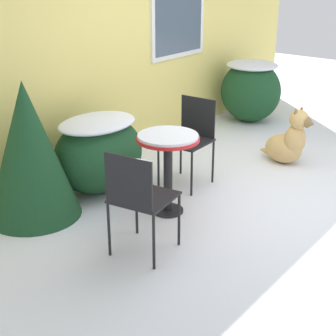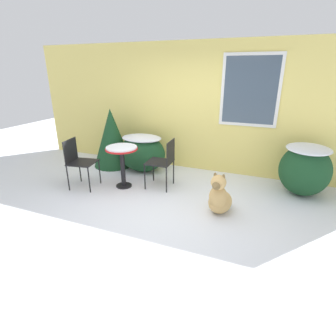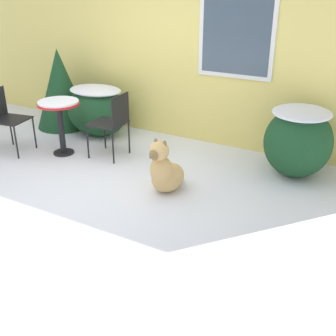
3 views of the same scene
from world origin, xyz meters
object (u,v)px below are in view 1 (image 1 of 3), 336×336
(patio_table, at_px, (168,152))
(dog, at_px, (288,142))
(patio_chair_near_table, at_px, (190,136))
(patio_chair_far_side, at_px, (139,196))

(patio_table, height_order, dog, patio_table)
(patio_chair_near_table, distance_m, patio_chair_far_side, 1.61)
(patio_chair_near_table, xyz_separation_m, dog, (1.20, -0.60, -0.28))
(patio_chair_near_table, bearing_deg, dog, 60.71)
(patio_table, relative_size, dog, 1.12)
(patio_table, height_order, patio_chair_far_side, patio_chair_far_side)
(patio_chair_near_table, xyz_separation_m, patio_chair_far_side, (-1.50, -0.58, 0.00))
(patio_table, bearing_deg, patio_chair_near_table, 20.32)
(patio_table, bearing_deg, patio_chair_far_side, -158.04)
(patio_chair_far_side, height_order, dog, patio_chair_far_side)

